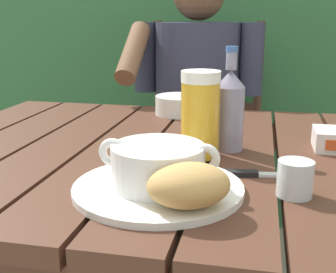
# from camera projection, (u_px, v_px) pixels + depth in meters

# --- Properties ---
(dining_table) EXTENTS (1.26, 0.92, 0.76)m
(dining_table) POSITION_uv_depth(u_px,v_px,m) (180.00, 189.00, 1.02)
(dining_table) COLOR #4C2C1F
(dining_table) RESTS_ON ground_plane
(chair_near_diner) EXTENTS (0.49, 0.47, 1.03)m
(chair_near_diner) POSITION_uv_depth(u_px,v_px,m) (202.00, 149.00, 1.93)
(chair_near_diner) COLOR #4B2F23
(chair_near_diner) RESTS_ON ground_plane
(person_eating) EXTENTS (0.48, 0.47, 1.23)m
(person_eating) POSITION_uv_depth(u_px,v_px,m) (195.00, 104.00, 1.68)
(person_eating) COLOR #34364D
(person_eating) RESTS_ON ground_plane
(serving_plate) EXTENTS (0.29, 0.29, 0.01)m
(serving_plate) POSITION_uv_depth(u_px,v_px,m) (158.00, 188.00, 0.75)
(serving_plate) COLOR white
(serving_plate) RESTS_ON dining_table
(soup_bowl) EXTENTS (0.21, 0.16, 0.08)m
(soup_bowl) POSITION_uv_depth(u_px,v_px,m) (158.00, 164.00, 0.74)
(soup_bowl) COLOR white
(soup_bowl) RESTS_ON serving_plate
(bread_roll) EXTENTS (0.15, 0.13, 0.07)m
(bread_roll) POSITION_uv_depth(u_px,v_px,m) (189.00, 185.00, 0.66)
(bread_roll) COLOR tan
(bread_roll) RESTS_ON serving_plate
(beer_glass) EXTENTS (0.08, 0.08, 0.18)m
(beer_glass) POSITION_uv_depth(u_px,v_px,m) (200.00, 114.00, 0.92)
(beer_glass) COLOR gold
(beer_glass) RESTS_ON dining_table
(beer_bottle) EXTENTS (0.06, 0.06, 0.23)m
(beer_bottle) POSITION_uv_depth(u_px,v_px,m) (230.00, 108.00, 0.97)
(beer_bottle) COLOR gray
(beer_bottle) RESTS_ON dining_table
(water_glass_small) EXTENTS (0.06, 0.06, 0.06)m
(water_glass_small) POSITION_uv_depth(u_px,v_px,m) (295.00, 179.00, 0.73)
(water_glass_small) COLOR silver
(water_glass_small) RESTS_ON dining_table
(table_knife) EXTENTS (0.16, 0.04, 0.01)m
(table_knife) POSITION_uv_depth(u_px,v_px,m) (256.00, 174.00, 0.83)
(table_knife) COLOR silver
(table_knife) RESTS_ON dining_table
(diner_bowl) EXTENTS (0.14, 0.14, 0.06)m
(diner_bowl) POSITION_uv_depth(u_px,v_px,m) (179.00, 105.00, 1.34)
(diner_bowl) COLOR white
(diner_bowl) RESTS_ON dining_table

